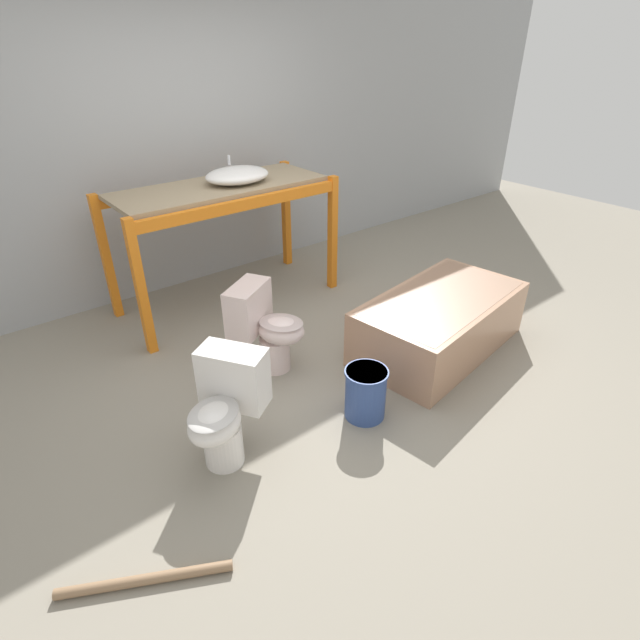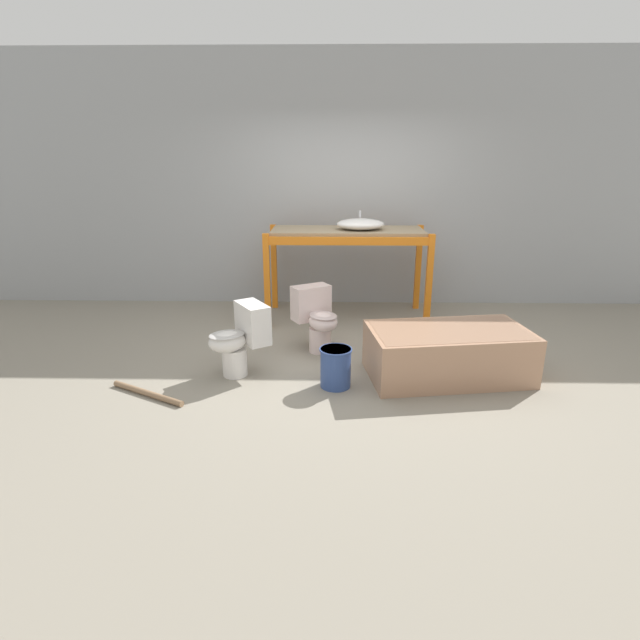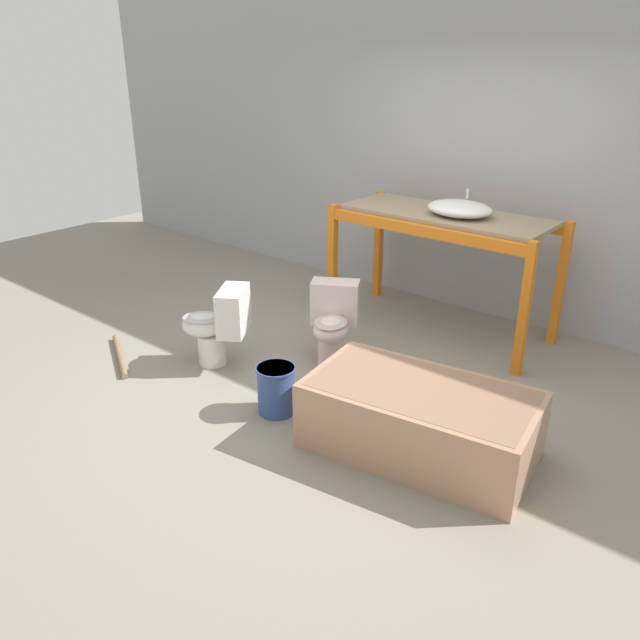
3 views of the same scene
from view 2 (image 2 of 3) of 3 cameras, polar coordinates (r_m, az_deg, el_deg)
The scene contains 9 objects.
ground_plane at distance 5.16m, azimuth 3.25°, elevation -3.82°, with size 12.00×12.00×0.00m, color gray.
warehouse_wall_rear at distance 6.72m, azimuth 2.94°, elevation 15.38°, with size 10.80×0.08×3.20m.
shelving_rack at distance 6.11m, azimuth 3.14°, elevation 8.79°, with size 1.95×0.83×1.10m.
sink_basin at distance 6.04m, azimuth 4.64°, elevation 10.87°, with size 0.56×0.44×0.21m.
bathtub_main at distance 4.70m, azimuth 14.42°, elevation -3.29°, with size 1.52×0.96×0.45m.
toilet_near at distance 4.62m, azimuth -9.09°, elevation -1.95°, with size 0.63×0.57×0.66m.
toilet_far at distance 5.14m, azimuth -0.35°, elevation 0.38°, with size 0.56×0.63×0.66m.
bucket_white at distance 4.38m, azimuth 1.80°, elevation -5.35°, with size 0.28×0.28×0.36m.
loose_pipe at distance 4.52m, azimuth -19.12°, elevation -7.91°, with size 0.72×0.42×0.05m.
Camera 2 is at (-0.19, -4.78, 1.95)m, focal length 28.00 mm.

